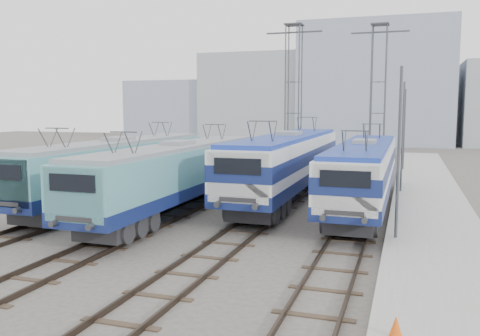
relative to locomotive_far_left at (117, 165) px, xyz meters
name	(u,v)px	position (x,y,z in m)	size (l,w,h in m)	color
ground	(177,240)	(6.75, -6.38, -2.19)	(160.00, 160.00, 0.00)	#514C47
platform	(432,214)	(16.95, 1.62, -2.04)	(4.00, 70.00, 0.30)	#9E9E99
locomotive_far_left	(117,165)	(0.00, 0.00, 0.00)	(2.78, 17.53, 3.30)	navy
locomotive_center_left	(176,172)	(4.50, -1.60, -0.02)	(2.75, 17.34, 3.26)	navy
locomotive_center_right	(288,160)	(9.00, 4.05, 0.21)	(2.98, 18.84, 3.54)	navy
locomotive_far_right	(364,168)	(13.50, 2.53, 0.03)	(2.75, 17.36, 3.26)	navy
catenary_tower_west	(293,93)	(6.75, 15.62, 4.45)	(4.50, 1.20, 12.00)	#3F4247
catenary_tower_east	(378,93)	(13.25, 17.62, 4.45)	(4.50, 1.20, 12.00)	#3F4247
mast_front	(398,157)	(15.35, -4.38, 1.31)	(0.12, 0.12, 7.00)	#3F4247
mast_mid	(402,139)	(15.35, 7.62, 1.31)	(0.12, 0.12, 7.00)	#3F4247
mast_rear	(404,131)	(15.35, 19.62, 1.31)	(0.12, 0.12, 7.00)	#3F4247
safety_cone	(396,326)	(15.57, -13.60, -1.64)	(0.30, 0.30, 0.50)	#EA550E
building_west	(262,99)	(-7.25, 55.62, 4.81)	(18.00, 12.00, 14.00)	#97A0A8
building_center	(376,85)	(10.75, 55.62, 6.81)	(22.00, 14.00, 18.00)	#8F99AF
building_far_west	(174,111)	(-23.25, 55.62, 2.81)	(14.00, 10.00, 10.00)	#8F99AF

